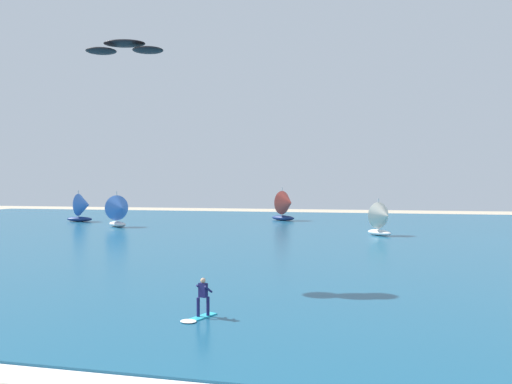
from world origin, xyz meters
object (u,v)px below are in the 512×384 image
object	(u,v)px
sailboat_center_horizon	(382,219)
sailboat_far_right	(83,207)
kite	(124,48)
sailboat_near_shore	(119,211)
kitesurfer	(200,304)
sailboat_outermost	(286,205)

from	to	relation	value
sailboat_center_horizon	sailboat_far_right	size ratio (longest dim) A/B	0.87
kite	sailboat_far_right	distance (m)	51.37
kite	sailboat_near_shore	bearing A→B (deg)	119.05
kitesurfer	sailboat_far_right	size ratio (longest dim) A/B	0.42
kitesurfer	kite	world-z (taller)	kite
sailboat_far_right	sailboat_near_shore	bearing A→B (deg)	-37.37
kite	sailboat_outermost	distance (m)	51.39
kite	sailboat_near_shore	size ratio (longest dim) A/B	1.05
kitesurfer	sailboat_outermost	bearing A→B (deg)	96.42
sailboat_near_shore	sailboat_outermost	world-z (taller)	sailboat_outermost
sailboat_outermost	sailboat_center_horizon	bearing A→B (deg)	-55.27
kitesurfer	sailboat_far_right	bearing A→B (deg)	126.65
kitesurfer	sailboat_near_shore	xyz separation A→B (m)	(-26.04, 41.03, 1.58)
kite	sailboat_center_horizon	xyz separation A→B (m)	(15.62, 29.23, -12.06)
kite	sailboat_center_horizon	distance (m)	35.27
kitesurfer	sailboat_center_horizon	xyz separation A→B (m)	(7.89, 37.28, 1.31)
sailboat_near_shore	sailboat_far_right	world-z (taller)	sailboat_far_right
kite	sailboat_outermost	bearing A→B (deg)	88.65
sailboat_center_horizon	sailboat_outermost	xyz separation A→B (m)	(-14.44, 20.82, 0.50)
sailboat_far_right	sailboat_outermost	bearing A→B (deg)	16.97
sailboat_center_horizon	sailboat_near_shore	xyz separation A→B (m)	(-33.93, 3.74, 0.27)
sailboat_far_right	sailboat_outermost	size ratio (longest dim) A/B	0.92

